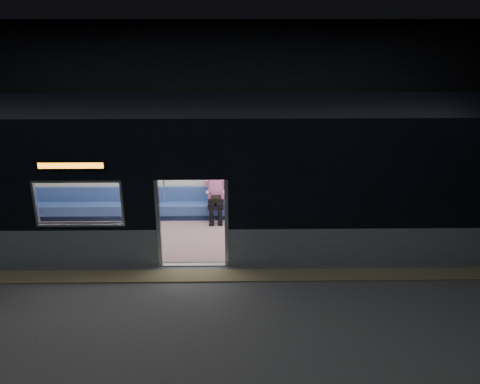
{
  "coord_description": "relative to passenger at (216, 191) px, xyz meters",
  "views": [
    {
      "loc": [
        0.88,
        -8.99,
        5.64
      ],
      "look_at": [
        1.05,
        2.3,
        1.27
      ],
      "focal_mm": 38.0,
      "sensor_mm": 36.0,
      "label": 1
    }
  ],
  "objects": [
    {
      "name": "metro_car",
      "position": [
        -0.43,
        -1.0,
        1.01
      ],
      "size": [
        18.0,
        3.04,
        3.35
      ],
      "color": "#90A1AC",
      "rests_on": "station_floor"
    },
    {
      "name": "station_floor",
      "position": [
        -0.43,
        -3.55,
        -0.84
      ],
      "size": [
        24.0,
        14.0,
        0.01
      ],
      "primitive_type": "cube",
      "color": "#47494C",
      "rests_on": "ground"
    },
    {
      "name": "station_envelope",
      "position": [
        -0.43,
        -3.55,
        2.83
      ],
      "size": [
        24.0,
        14.0,
        5.0
      ],
      "color": "black",
      "rests_on": "station_floor"
    },
    {
      "name": "transit_map",
      "position": [
        4.54,
        0.31,
        0.63
      ],
      "size": [
        0.96,
        0.03,
        0.63
      ],
      "primitive_type": "cube",
      "color": "white",
      "rests_on": "metro_car"
    },
    {
      "name": "passenger",
      "position": [
        0.0,
        0.0,
        0.0
      ],
      "size": [
        0.43,
        0.75,
        1.45
      ],
      "rotation": [
        0.0,
        0.0,
        0.07
      ],
      "color": "black",
      "rests_on": "metro_car"
    },
    {
      "name": "handbag",
      "position": [
        0.01,
        -0.25,
        -0.14
      ],
      "size": [
        0.32,
        0.29,
        0.14
      ],
      "primitive_type": "cube",
      "rotation": [
        0.0,
        0.0,
        0.24
      ],
      "color": "black",
      "rests_on": "passenger"
    },
    {
      "name": "tactile_strip",
      "position": [
        -0.43,
        -3.0,
        -0.82
      ],
      "size": [
        22.8,
        0.5,
        0.03
      ],
      "primitive_type": "cube",
      "color": "#8C7F59",
      "rests_on": "station_floor"
    }
  ]
}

